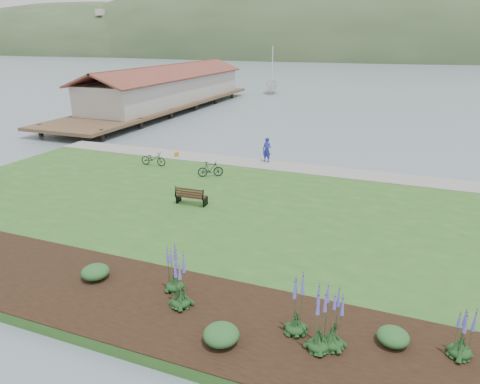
% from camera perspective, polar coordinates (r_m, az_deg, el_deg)
% --- Properties ---
extents(ground, '(600.00, 600.00, 0.00)m').
position_cam_1_polar(ground, '(23.15, -0.85, -1.88)').
color(ground, slate).
rests_on(ground, ground).
extents(lawn, '(34.00, 20.00, 0.40)m').
position_cam_1_polar(lawn, '(21.37, -2.88, -3.25)').
color(lawn, '#28571E').
rests_on(lawn, ground).
extents(shoreline_path, '(34.00, 2.20, 0.03)m').
position_cam_1_polar(shoreline_path, '(29.17, 4.26, 3.60)').
color(shoreline_path, gray).
rests_on(shoreline_path, lawn).
extents(garden_bed, '(24.00, 4.40, 0.04)m').
position_cam_1_polar(garden_bed, '(13.97, -4.74, -16.05)').
color(garden_bed, black).
rests_on(garden_bed, lawn).
extents(far_hillside, '(580.00, 80.00, 38.00)m').
position_cam_1_polar(far_hillside, '(190.45, 25.86, 15.53)').
color(far_hillside, '#324B2A').
rests_on(far_hillside, ground).
extents(pier_pavilion, '(8.00, 36.00, 5.40)m').
position_cam_1_polar(pier_pavilion, '(55.44, -9.59, 13.55)').
color(pier_pavilion, '#4C3826').
rests_on(pier_pavilion, ground).
extents(park_bench, '(1.62, 0.70, 0.99)m').
position_cam_1_polar(park_bench, '(22.23, -6.58, -0.50)').
color(park_bench, '#301E13').
rests_on(park_bench, lawn).
extents(person, '(0.84, 0.66, 2.03)m').
position_cam_1_polar(person, '(29.62, 3.60, 5.88)').
color(person, '#22279C').
rests_on(person, lawn).
extents(bicycle_a, '(0.73, 1.84, 0.95)m').
position_cam_1_polar(bicycle_a, '(29.53, -11.48, 4.38)').
color(bicycle_a, black).
rests_on(bicycle_a, lawn).
extents(bicycle_b, '(1.19, 1.61, 0.96)m').
position_cam_1_polar(bicycle_b, '(26.65, -3.97, 3.06)').
color(bicycle_b, black).
rests_on(bicycle_b, lawn).
extents(sailboat, '(10.66, 10.77, 23.15)m').
position_cam_1_polar(sailboat, '(71.15, 4.25, 13.00)').
color(sailboat, silver).
rests_on(sailboat, ground).
extents(pannier, '(0.22, 0.32, 0.34)m').
position_cam_1_polar(pannier, '(31.54, -8.45, 4.98)').
color(pannier, '#BB8116').
rests_on(pannier, lawn).
extents(echium_0, '(0.62, 0.62, 2.16)m').
position_cam_1_polar(echium_0, '(13.91, -8.01, -11.70)').
color(echium_0, '#133414').
rests_on(echium_0, garden_bed).
extents(echium_1, '(0.62, 0.62, 2.29)m').
position_cam_1_polar(echium_1, '(12.82, 7.57, -14.97)').
color(echium_1, '#133414').
rests_on(echium_1, garden_bed).
extents(echium_2, '(0.62, 0.62, 2.09)m').
position_cam_1_polar(echium_2, '(12.37, 10.56, -17.14)').
color(echium_2, '#133414').
rests_on(echium_2, garden_bed).
extents(echium_3, '(0.62, 0.62, 1.76)m').
position_cam_1_polar(echium_3, '(13.44, 27.60, -16.52)').
color(echium_3, '#133414').
rests_on(echium_3, garden_bed).
extents(echium_4, '(0.62, 0.62, 2.03)m').
position_cam_1_polar(echium_4, '(14.80, -8.78, -10.13)').
color(echium_4, '#133414').
rests_on(echium_4, garden_bed).
extents(echium_5, '(0.62, 0.62, 2.26)m').
position_cam_1_polar(echium_5, '(12.44, 12.45, -16.28)').
color(echium_5, '#133414').
rests_on(echium_5, garden_bed).
extents(shrub_0, '(0.99, 0.99, 0.50)m').
position_cam_1_polar(shrub_0, '(16.43, -18.74, -10.07)').
color(shrub_0, '#1E4C21').
rests_on(shrub_0, garden_bed).
extents(shrub_1, '(1.04, 1.04, 0.52)m').
position_cam_1_polar(shrub_1, '(12.75, -2.53, -18.46)').
color(shrub_1, '#1E4C21').
rests_on(shrub_1, garden_bed).
extents(shrub_2, '(0.90, 0.90, 0.45)m').
position_cam_1_polar(shrub_2, '(13.44, 19.74, -17.70)').
color(shrub_2, '#1E4C21').
rests_on(shrub_2, garden_bed).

